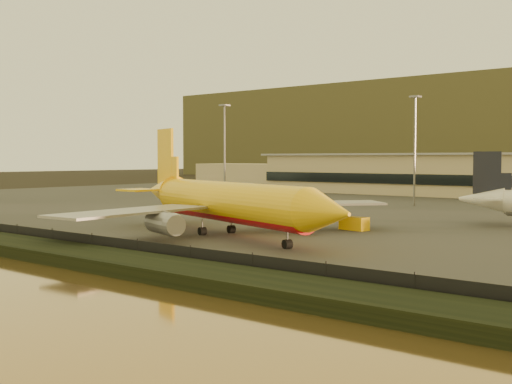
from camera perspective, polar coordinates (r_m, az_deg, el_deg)
ground at (r=80.82m, az=-4.33°, el=-4.97°), size 900.00×900.00×0.00m
embankment at (r=69.51m, az=-14.07°, el=-5.78°), size 320.00×7.00×1.40m
tarmac at (r=163.05m, az=19.30°, el=-1.07°), size 320.00×220.00×0.20m
perimeter_fence at (r=71.86m, az=-11.51°, el=-4.98°), size 300.00×0.05×2.20m
terminal_building at (r=196.43m, az=18.38°, el=1.40°), size 202.00×25.00×12.60m
dhl_cargo_jet at (r=90.58m, az=-2.63°, el=-0.95°), size 52.12×49.60×15.98m
gse_vehicle_yellow at (r=99.79m, az=8.71°, el=-2.77°), size 4.85×2.83×2.05m
gse_vehicle_white at (r=111.19m, az=0.33°, el=-2.17°), size 4.54×2.33×1.98m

